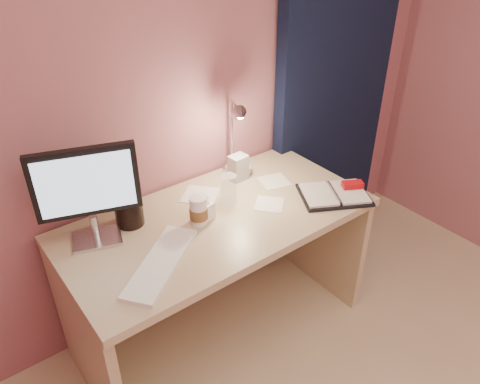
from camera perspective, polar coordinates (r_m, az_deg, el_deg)
room at (r=2.71m, az=10.25°, el=14.43°), size 3.50×3.50×3.50m
desk at (r=2.29m, az=-3.66°, el=-6.74°), size 1.40×0.70×0.73m
monitor at (r=1.91m, az=-18.14°, el=0.51°), size 0.39×0.20×0.43m
keyboard at (r=1.86m, az=-9.60°, el=-8.50°), size 0.44×0.38×0.02m
planner at (r=2.28m, az=11.59°, el=-0.16°), size 0.40×0.36×0.05m
paper_a at (r=2.18m, az=3.59°, el=-1.48°), size 0.18×0.18×0.00m
paper_b at (r=2.36m, az=4.20°, el=1.32°), size 0.17×0.17×0.00m
paper_c at (r=2.25m, az=-4.87°, el=-0.37°), size 0.22×0.22×0.00m
coffee_cup at (r=2.04m, az=-5.08°, el=-2.31°), size 0.08×0.08×0.13m
clear_cup at (r=2.17m, az=-1.42°, el=0.46°), size 0.08×0.08×0.13m
bowl at (r=2.41m, az=-0.15°, el=2.67°), size 0.15×0.15×0.04m
lotion_bottle at (r=2.06m, az=-4.02°, el=-1.80°), size 0.06×0.06×0.12m
dark_jar at (r=2.07m, az=-13.44°, el=-1.80°), size 0.12×0.12×0.17m
product_box at (r=2.35m, az=-0.21°, el=2.99°), size 0.09×0.08×0.13m
desk_lamp at (r=2.29m, az=1.23°, el=7.72°), size 0.16×0.25×0.42m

